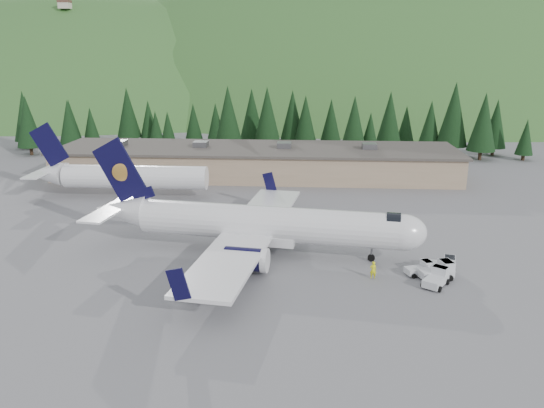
{
  "coord_description": "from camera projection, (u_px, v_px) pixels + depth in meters",
  "views": [
    {
      "loc": [
        4.15,
        -55.18,
        21.87
      ],
      "look_at": [
        0.0,
        6.0,
        4.0
      ],
      "focal_mm": 35.0,
      "sensor_mm": 36.0,
      "label": 1
    }
  ],
  "objects": [
    {
      "name": "airliner",
      "position": [
        259.0,
        224.0,
        58.53
      ],
      "size": [
        37.68,
        35.48,
        12.51
      ],
      "rotation": [
        0.0,
        0.0,
        -0.14
      ],
      "color": "white",
      "rests_on": "ground"
    },
    {
      "name": "tree_line",
      "position": [
        270.0,
        120.0,
        114.88
      ],
      "size": [
        113.06,
        19.1,
        14.36
      ],
      "color": "black",
      "rests_on": "ground"
    },
    {
      "name": "baggage_tug_a",
      "position": [
        421.0,
        269.0,
        53.51
      ],
      "size": [
        2.95,
        2.27,
        1.42
      ],
      "rotation": [
        0.0,
        0.0,
        0.34
      ],
      "color": "silver",
      "rests_on": "ground"
    },
    {
      "name": "baggage_tug_d",
      "position": [
        439.0,
        271.0,
        52.56
      ],
      "size": [
        3.68,
        2.74,
        1.78
      ],
      "rotation": [
        0.0,
        0.0,
        0.28
      ],
      "color": "silver",
      "rests_on": "ground"
    },
    {
      "name": "ramp_worker",
      "position": [
        373.0,
        270.0,
        52.49
      ],
      "size": [
        0.68,
        0.46,
        1.8
      ],
      "primitive_type": "imported",
      "rotation": [
        0.0,
        0.0,
        3.19
      ],
      "color": "yellow",
      "rests_on": "ground"
    },
    {
      "name": "baggage_tug_c",
      "position": [
        437.0,
        278.0,
        51.06
      ],
      "size": [
        3.05,
        3.45,
        1.66
      ],
      "rotation": [
        0.0,
        0.0,
        0.98
      ],
      "color": "silver",
      "rests_on": "ground"
    },
    {
      "name": "hills",
      "position": [
        399.0,
        258.0,
        277.58
      ],
      "size": [
        614.0,
        330.0,
        300.0
      ],
      "color": "#2B5B25",
      "rests_on": "ground"
    },
    {
      "name": "terminal_building",
      "position": [
        256.0,
        161.0,
        95.23
      ],
      "size": [
        71.0,
        17.0,
        6.1
      ],
      "color": "gray",
      "rests_on": "ground"
    },
    {
      "name": "second_airliner",
      "position": [
        117.0,
        176.0,
        81.01
      ],
      "size": [
        27.5,
        11.0,
        10.05
      ],
      "color": "white",
      "rests_on": "ground"
    },
    {
      "name": "baggage_tug_b",
      "position": [
        441.0,
        265.0,
        53.96
      ],
      "size": [
        3.62,
        2.63,
        1.77
      ],
      "rotation": [
        0.0,
        0.0,
        -0.24
      ],
      "color": "silver",
      "rests_on": "ground"
    },
    {
      "name": "ground",
      "position": [
        268.0,
        253.0,
        59.24
      ],
      "size": [
        600.0,
        600.0,
        0.0
      ],
      "primitive_type": "plane",
      "color": "slate"
    }
  ]
}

